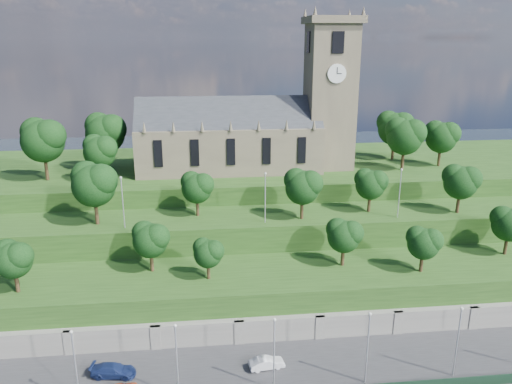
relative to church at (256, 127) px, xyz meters
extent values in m
cube|color=#2D2D30|center=(-0.79, -39.98, -21.52)|extent=(160.00, 12.00, 2.00)
cube|color=slate|center=(-0.79, -33.98, -20.02)|extent=(160.00, 2.00, 5.00)
cube|color=slate|center=(-25.79, -34.78, -20.02)|extent=(1.20, 0.60, 5.00)
cube|color=slate|center=(-15.79, -34.78, -20.02)|extent=(1.20, 0.60, 5.00)
cube|color=slate|center=(-5.79, -34.78, -20.02)|extent=(1.20, 0.60, 5.00)
cube|color=slate|center=(4.21, -34.78, -20.02)|extent=(1.20, 0.60, 5.00)
cube|color=slate|center=(14.21, -34.78, -20.02)|extent=(1.20, 0.60, 5.00)
cube|color=slate|center=(24.21, -34.78, -20.02)|extent=(1.20, 0.60, 5.00)
cube|color=#204216|center=(-0.79, -27.98, -18.52)|extent=(160.00, 12.00, 8.00)
cube|color=#204216|center=(-0.79, -16.98, -16.52)|extent=(160.00, 10.00, 12.00)
cube|color=#204216|center=(-0.79, 4.02, -15.02)|extent=(160.00, 32.00, 15.00)
cube|color=brown|center=(-4.79, 0.02, -3.52)|extent=(32.00, 12.00, 8.00)
cube|color=#262A2F|center=(-4.79, 0.02, 0.48)|extent=(32.00, 10.18, 10.18)
cone|color=brown|center=(-18.79, -5.98, 1.38)|extent=(0.70, 0.70, 1.80)
cone|color=brown|center=(-14.12, -5.98, 1.38)|extent=(0.70, 0.70, 1.80)
cone|color=brown|center=(-9.46, -5.98, 1.38)|extent=(0.70, 0.70, 1.80)
cone|color=brown|center=(-4.79, -5.98, 1.38)|extent=(0.70, 0.70, 1.80)
cone|color=brown|center=(-0.12, -5.98, 1.38)|extent=(0.70, 0.70, 1.80)
cone|color=brown|center=(4.54, -5.98, 1.38)|extent=(0.70, 0.70, 1.80)
cone|color=brown|center=(9.21, -5.98, 1.38)|extent=(0.70, 0.70, 1.80)
cube|color=black|center=(-16.79, -6.06, -3.02)|extent=(1.40, 0.25, 4.50)
cube|color=black|center=(-10.79, -6.06, -3.02)|extent=(1.40, 0.25, 4.50)
cube|color=black|center=(-4.79, -6.06, -3.02)|extent=(1.40, 0.25, 4.50)
cube|color=black|center=(1.21, -6.06, -3.02)|extent=(1.40, 0.25, 4.50)
cube|color=black|center=(7.21, -6.06, -3.02)|extent=(1.40, 0.25, 4.50)
cube|color=brown|center=(13.21, 0.02, 4.98)|extent=(8.00, 8.00, 25.00)
cube|color=brown|center=(13.21, 0.02, 18.08)|extent=(9.20, 9.20, 1.20)
cone|color=brown|center=(9.21, -3.98, 19.28)|extent=(0.80, 0.80, 1.60)
cone|color=brown|center=(9.21, 4.02, 19.28)|extent=(0.80, 0.80, 1.60)
cone|color=brown|center=(17.21, -3.98, 19.28)|extent=(0.80, 0.80, 1.60)
cone|color=brown|center=(17.21, 4.02, 19.28)|extent=(0.80, 0.80, 1.60)
cube|color=black|center=(13.21, -4.06, 14.48)|extent=(2.00, 0.25, 3.50)
cube|color=black|center=(13.21, 4.10, 14.48)|extent=(2.00, 0.25, 3.50)
cube|color=black|center=(9.13, 0.02, 14.48)|extent=(0.25, 2.00, 3.50)
cube|color=black|center=(17.29, 0.02, 14.48)|extent=(0.25, 2.00, 3.50)
cylinder|color=white|center=(13.21, -4.10, 9.48)|extent=(3.20, 0.30, 3.20)
cylinder|color=white|center=(17.33, 0.02, 9.48)|extent=(0.30, 3.20, 3.20)
cube|color=black|center=(13.21, -4.28, 9.98)|extent=(0.12, 0.05, 1.10)
cube|color=black|center=(13.61, -4.28, 9.48)|extent=(0.80, 0.05, 0.12)
cylinder|color=#312213|center=(-32.49, -29.98, -13.08)|extent=(0.49, 0.49, 2.89)
sphere|color=black|center=(-32.49, -29.98, -10.29)|extent=(4.49, 4.49, 4.49)
sphere|color=black|center=(-31.59, -30.43, -9.62)|extent=(3.37, 3.37, 3.37)
sphere|color=black|center=(-33.28, -29.42, -9.39)|extent=(3.14, 3.14, 3.14)
cylinder|color=#312213|center=(-16.67, -25.98, -13.04)|extent=(0.49, 0.49, 2.97)
sphere|color=black|center=(-16.67, -25.98, -10.17)|extent=(4.62, 4.62, 4.62)
sphere|color=black|center=(-15.75, -26.45, -9.47)|extent=(3.46, 3.46, 3.46)
sphere|color=black|center=(-17.48, -25.41, -9.24)|extent=(3.23, 3.23, 3.23)
cylinder|color=#312213|center=(-9.24, -28.98, -13.34)|extent=(0.46, 0.46, 2.36)
sphere|color=black|center=(-9.24, -28.98, -11.06)|extent=(3.67, 3.67, 3.67)
sphere|color=black|center=(-8.51, -29.35, -10.51)|extent=(2.75, 2.75, 2.75)
sphere|color=black|center=(-9.88, -28.53, -10.33)|extent=(2.57, 2.57, 2.57)
cylinder|color=#312213|center=(9.00, -26.98, -13.09)|extent=(0.49, 0.49, 2.86)
sphere|color=black|center=(9.00, -26.98, -10.33)|extent=(4.45, 4.45, 4.45)
sphere|color=black|center=(9.88, -27.43, -9.66)|extent=(3.33, 3.33, 3.33)
sphere|color=black|center=(8.22, -26.43, -9.44)|extent=(3.11, 3.11, 3.11)
cylinder|color=#312213|center=(18.85, -29.98, -13.18)|extent=(0.48, 0.48, 2.69)
sphere|color=black|center=(18.85, -29.98, -10.58)|extent=(4.18, 4.18, 4.18)
sphere|color=black|center=(19.68, -30.40, -9.96)|extent=(3.13, 3.13, 3.13)
sphere|color=black|center=(18.11, -29.46, -9.75)|extent=(2.92, 2.92, 2.92)
cylinder|color=#312213|center=(33.17, -25.98, -12.99)|extent=(0.50, 0.50, 3.06)
sphere|color=black|center=(33.17, -25.98, -10.03)|extent=(4.76, 4.76, 4.76)
sphere|color=black|center=(32.34, -25.39, -9.08)|extent=(3.33, 3.33, 3.33)
cylinder|color=#312213|center=(-24.93, -17.98, -8.55)|extent=(0.54, 0.54, 3.95)
sphere|color=black|center=(-24.93, -17.98, -4.72)|extent=(6.15, 6.15, 6.15)
sphere|color=black|center=(-23.70, -18.60, -3.80)|extent=(4.61, 4.61, 4.61)
sphere|color=black|center=(-26.00, -17.22, -3.49)|extent=(4.30, 4.30, 4.30)
cylinder|color=#312213|center=(-10.54, -15.98, -9.05)|extent=(0.49, 0.49, 2.93)
sphere|color=black|center=(-10.54, -15.98, -6.22)|extent=(4.56, 4.56, 4.56)
sphere|color=black|center=(-9.62, -16.44, -5.53)|extent=(3.42, 3.42, 3.42)
sphere|color=black|center=(-11.34, -15.41, -5.31)|extent=(3.19, 3.19, 3.19)
cylinder|color=#312213|center=(4.82, -18.98, -8.88)|extent=(0.51, 0.51, 3.27)
sphere|color=black|center=(4.82, -18.98, -5.72)|extent=(5.09, 5.09, 5.09)
sphere|color=black|center=(5.84, -19.49, -4.96)|extent=(3.82, 3.82, 3.82)
sphere|color=black|center=(3.93, -18.35, -4.70)|extent=(3.57, 3.57, 3.57)
cylinder|color=#312213|center=(15.76, -16.98, -9.07)|extent=(0.49, 0.49, 2.91)
sphere|color=black|center=(15.76, -16.98, -6.25)|extent=(4.53, 4.53, 4.53)
sphere|color=black|center=(16.66, -17.44, -5.57)|extent=(3.40, 3.40, 3.40)
sphere|color=black|center=(14.97, -16.42, -5.34)|extent=(3.17, 3.17, 3.17)
cylinder|color=#312213|center=(29.11, -18.98, -8.89)|extent=(0.50, 0.50, 3.25)
sphere|color=black|center=(29.11, -18.98, -5.75)|extent=(5.06, 5.06, 5.06)
sphere|color=black|center=(30.12, -19.49, -4.99)|extent=(3.80, 3.80, 3.80)
sphere|color=black|center=(28.22, -18.35, -4.74)|extent=(3.54, 3.54, 3.54)
cylinder|color=#312213|center=(-35.40, -3.98, -5.29)|extent=(0.56, 0.56, 4.47)
sphere|color=black|center=(-35.40, -3.98, -0.97)|extent=(6.95, 6.95, 6.95)
sphere|color=black|center=(-34.01, -4.68, 0.07)|extent=(5.21, 5.21, 5.21)
sphere|color=black|center=(-36.62, -3.12, 0.42)|extent=(4.87, 4.87, 4.87)
cylinder|color=#312213|center=(-26.54, 2.02, -5.33)|extent=(0.56, 0.56, 4.39)
sphere|color=black|center=(-26.54, 2.02, -1.08)|extent=(6.83, 6.83, 6.83)
sphere|color=black|center=(-25.17, 1.33, -0.05)|extent=(5.12, 5.12, 5.12)
sphere|color=black|center=(-27.73, 2.87, 0.29)|extent=(4.78, 4.78, 4.78)
cylinder|color=#312213|center=(-26.14, -5.98, -5.84)|extent=(0.51, 0.51, 3.37)
sphere|color=black|center=(-26.14, -5.98, -2.59)|extent=(5.23, 5.23, 5.23)
sphere|color=black|center=(-25.09, -6.51, -1.80)|extent=(3.93, 3.93, 3.93)
sphere|color=black|center=(-27.05, -5.33, -1.54)|extent=(3.66, 3.66, 3.66)
cylinder|color=#312213|center=(26.06, -3.98, -5.51)|extent=(0.54, 0.54, 4.03)
sphere|color=black|center=(26.06, -3.98, -1.61)|extent=(6.27, 6.27, 6.27)
sphere|color=black|center=(27.31, -4.61, -0.67)|extent=(4.70, 4.70, 4.70)
sphere|color=black|center=(24.96, -3.20, -0.36)|extent=(4.39, 4.39, 4.39)
cylinder|color=#312213|center=(27.30, 4.02, -5.50)|extent=(0.54, 0.54, 4.05)
sphere|color=black|center=(27.30, 4.02, -1.58)|extent=(6.30, 6.30, 6.30)
sphere|color=black|center=(28.56, 3.38, -0.63)|extent=(4.73, 4.73, 4.73)
sphere|color=black|center=(26.20, 4.80, -0.32)|extent=(4.41, 4.41, 4.41)
cylinder|color=#312213|center=(33.87, -1.98, -5.72)|extent=(0.52, 0.52, 3.61)
sphere|color=black|center=(33.87, -1.98, -2.23)|extent=(5.61, 5.61, 5.61)
sphere|color=black|center=(35.00, -2.55, -1.39)|extent=(4.21, 4.21, 4.21)
sphere|color=black|center=(32.89, -1.28, -1.10)|extent=(3.93, 3.93, 3.93)
cylinder|color=#B2B2B7|center=(-22.79, -43.48, -16.40)|extent=(0.16, 0.16, 8.24)
sphere|color=silver|center=(-22.79, -43.48, -12.16)|extent=(0.36, 0.36, 0.36)
cylinder|color=#B2B2B7|center=(-12.79, -43.48, -16.40)|extent=(0.16, 0.16, 8.24)
sphere|color=silver|center=(-12.79, -43.48, -12.16)|extent=(0.36, 0.36, 0.36)
cylinder|color=#B2B2B7|center=(-2.79, -43.48, -16.40)|extent=(0.16, 0.16, 8.24)
sphere|color=silver|center=(-2.79, -43.48, -12.16)|extent=(0.36, 0.36, 0.36)
cylinder|color=#B2B2B7|center=(7.21, -43.48, -16.40)|extent=(0.16, 0.16, 8.24)
sphere|color=silver|center=(7.21, -43.48, -12.16)|extent=(0.36, 0.36, 0.36)
cylinder|color=#B2B2B7|center=(17.21, -43.48, -16.40)|extent=(0.16, 0.16, 8.24)
sphere|color=silver|center=(17.21, -43.48, -12.16)|extent=(0.36, 0.36, 0.36)
cylinder|color=#B2B2B7|center=(-20.79, -19.98, -6.90)|extent=(0.16, 0.16, 7.25)
sphere|color=silver|center=(-20.79, -19.98, -3.15)|extent=(0.36, 0.36, 0.36)
cylinder|color=#B2B2B7|center=(-0.79, -19.98, -6.90)|extent=(0.16, 0.16, 7.25)
sphere|color=silver|center=(-0.79, -19.98, -3.15)|extent=(0.36, 0.36, 0.36)
cylinder|color=#B2B2B7|center=(19.21, -19.98, -6.90)|extent=(0.16, 0.16, 7.25)
sphere|color=silver|center=(19.21, -19.98, -3.15)|extent=(0.36, 0.36, 0.36)
imported|color=silver|center=(-3.07, -39.93, -19.86)|extent=(4.15, 1.90, 1.32)
imported|color=#16234E|center=(-20.05, -39.47, -19.81)|extent=(5.16, 2.67, 1.43)
camera|label=1|loc=(-9.49, -87.46, 15.20)|focal=35.00mm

